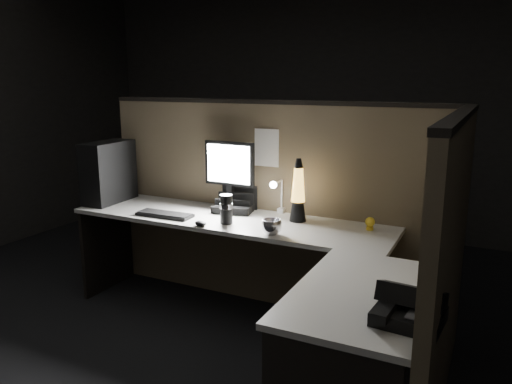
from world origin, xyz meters
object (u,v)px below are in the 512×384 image
at_px(pc_tower, 109,172).
at_px(desk_phone, 408,307).
at_px(keyboard, 165,215).
at_px(lava_lamp, 298,195).
at_px(monitor, 229,169).

distance_m(pc_tower, desk_phone, 2.66).
xyz_separation_m(pc_tower, keyboard, (0.65, -0.17, -0.23)).
relative_size(pc_tower, lava_lamp, 1.10).
bearing_deg(lava_lamp, pc_tower, -174.93).
relative_size(lava_lamp, desk_phone, 1.49).
height_order(pc_tower, desk_phone, pc_tower).
height_order(pc_tower, keyboard, pc_tower).
bearing_deg(monitor, lava_lamp, -2.31).
xyz_separation_m(keyboard, desk_phone, (1.81, -0.85, 0.05)).
height_order(pc_tower, lava_lamp, pc_tower).
relative_size(monitor, keyboard, 1.24).
xyz_separation_m(pc_tower, monitor, (0.98, 0.18, 0.07)).
height_order(lava_lamp, desk_phone, lava_lamp).
xyz_separation_m(pc_tower, lava_lamp, (1.53, 0.14, -0.06)).
xyz_separation_m(pc_tower, desk_phone, (2.46, -1.02, -0.18)).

